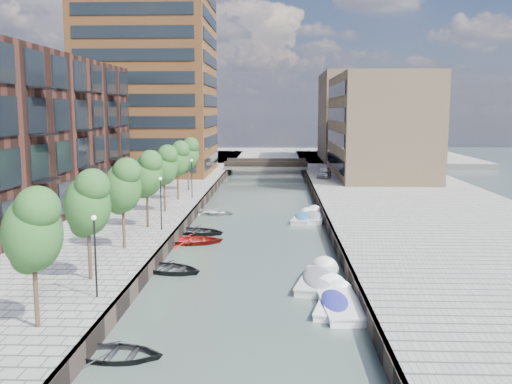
# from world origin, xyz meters

# --- Properties ---
(water) EXTENTS (300.00, 300.00, 0.00)m
(water) POSITION_xyz_m (0.00, 40.00, 0.00)
(water) COLOR #38473F
(water) RESTS_ON ground
(quay_right) EXTENTS (20.00, 140.00, 1.00)m
(quay_right) POSITION_xyz_m (16.00, 40.00, 0.50)
(quay_right) COLOR gray
(quay_right) RESTS_ON ground
(quay_wall_left) EXTENTS (0.25, 140.00, 1.00)m
(quay_wall_left) POSITION_xyz_m (-6.10, 40.00, 0.50)
(quay_wall_left) COLOR #332823
(quay_wall_left) RESTS_ON ground
(quay_wall_right) EXTENTS (0.25, 140.00, 1.00)m
(quay_wall_right) POSITION_xyz_m (6.10, 40.00, 0.50)
(quay_wall_right) COLOR #332823
(quay_wall_right) RESTS_ON ground
(far_closure) EXTENTS (80.00, 40.00, 1.00)m
(far_closure) POSITION_xyz_m (0.00, 100.00, 0.50)
(far_closure) COLOR gray
(far_closure) RESTS_ON ground
(apartment_block) EXTENTS (8.00, 38.00, 14.00)m
(apartment_block) POSITION_xyz_m (-20.00, 30.00, 8.00)
(apartment_block) COLOR black
(apartment_block) RESTS_ON quay_left
(tower) EXTENTS (18.00, 18.00, 30.00)m
(tower) POSITION_xyz_m (-17.00, 65.00, 16.00)
(tower) COLOR brown
(tower) RESTS_ON quay_left
(tan_block_near) EXTENTS (12.00, 25.00, 14.00)m
(tan_block_near) POSITION_xyz_m (16.00, 62.00, 8.00)
(tan_block_near) COLOR tan
(tan_block_near) RESTS_ON quay_right
(tan_block_far) EXTENTS (12.00, 20.00, 16.00)m
(tan_block_far) POSITION_xyz_m (16.00, 88.00, 9.00)
(tan_block_far) COLOR tan
(tan_block_far) RESTS_ON quay_right
(bridge) EXTENTS (13.00, 6.00, 1.30)m
(bridge) POSITION_xyz_m (0.00, 72.00, 1.39)
(bridge) COLOR gray
(bridge) RESTS_ON ground
(tree_0) EXTENTS (2.50, 2.50, 5.95)m
(tree_0) POSITION_xyz_m (-8.50, 4.00, 5.31)
(tree_0) COLOR #382619
(tree_0) RESTS_ON quay_left
(tree_1) EXTENTS (2.50, 2.50, 5.95)m
(tree_1) POSITION_xyz_m (-8.50, 11.00, 5.31)
(tree_1) COLOR #382619
(tree_1) RESTS_ON quay_left
(tree_2) EXTENTS (2.50, 2.50, 5.95)m
(tree_2) POSITION_xyz_m (-8.50, 18.00, 5.31)
(tree_2) COLOR #382619
(tree_2) RESTS_ON quay_left
(tree_3) EXTENTS (2.50, 2.50, 5.95)m
(tree_3) POSITION_xyz_m (-8.50, 25.00, 5.31)
(tree_3) COLOR #382619
(tree_3) RESTS_ON quay_left
(tree_4) EXTENTS (2.50, 2.50, 5.95)m
(tree_4) POSITION_xyz_m (-8.50, 32.00, 5.31)
(tree_4) COLOR #382619
(tree_4) RESTS_ON quay_left
(tree_5) EXTENTS (2.50, 2.50, 5.95)m
(tree_5) POSITION_xyz_m (-8.50, 39.00, 5.31)
(tree_5) COLOR #382619
(tree_5) RESTS_ON quay_left
(tree_6) EXTENTS (2.50, 2.50, 5.95)m
(tree_6) POSITION_xyz_m (-8.50, 46.00, 5.31)
(tree_6) COLOR #382619
(tree_6) RESTS_ON quay_left
(lamp_0) EXTENTS (0.24, 0.24, 4.12)m
(lamp_0) POSITION_xyz_m (-7.20, 8.00, 3.51)
(lamp_0) COLOR black
(lamp_0) RESTS_ON quay_left
(lamp_1) EXTENTS (0.24, 0.24, 4.12)m
(lamp_1) POSITION_xyz_m (-7.20, 24.00, 3.51)
(lamp_1) COLOR black
(lamp_1) RESTS_ON quay_left
(lamp_2) EXTENTS (0.24, 0.24, 4.12)m
(lamp_2) POSITION_xyz_m (-7.20, 40.00, 3.51)
(lamp_2) COLOR black
(lamp_2) RESTS_ON quay_left
(sloop_0) EXTENTS (4.21, 3.15, 0.83)m
(sloop_0) POSITION_xyz_m (-4.91, 3.18, 0.00)
(sloop_0) COLOR black
(sloop_0) RESTS_ON ground
(sloop_1) EXTENTS (5.30, 4.53, 0.93)m
(sloop_1) POSITION_xyz_m (-5.12, 15.87, 0.00)
(sloop_1) COLOR black
(sloop_1) RESTS_ON ground
(sloop_2) EXTENTS (4.94, 3.77, 0.95)m
(sloop_2) POSITION_xyz_m (-4.68, 23.70, 0.00)
(sloop_2) COLOR maroon
(sloop_2) RESTS_ON ground
(sloop_3) EXTENTS (5.02, 4.42, 0.86)m
(sloop_3) POSITION_xyz_m (-4.42, 36.22, 0.00)
(sloop_3) COLOR #BDBCBB
(sloop_3) RESTS_ON ground
(sloop_4) EXTENTS (5.19, 4.30, 0.93)m
(sloop_4) POSITION_xyz_m (-4.79, 27.10, 0.00)
(sloop_4) COLOR black
(sloop_4) RESTS_ON ground
(motorboat_0) EXTENTS (2.57, 4.87, 1.55)m
(motorboat_0) POSITION_xyz_m (4.81, 9.82, 0.19)
(motorboat_0) COLOR white
(motorboat_0) RESTS_ON ground
(motorboat_1) EXTENTS (3.04, 5.82, 1.85)m
(motorboat_1) POSITION_xyz_m (4.24, 13.94, 0.22)
(motorboat_1) COLOR beige
(motorboat_1) RESTS_ON ground
(motorboat_2) EXTENTS (2.34, 5.77, 1.88)m
(motorboat_2) POSITION_xyz_m (4.97, 10.12, 0.11)
(motorboat_2) COLOR white
(motorboat_2) RESTS_ON ground
(motorboat_3) EXTENTS (2.50, 4.91, 1.56)m
(motorboat_3) POSITION_xyz_m (4.23, 33.45, 0.19)
(motorboat_3) COLOR #BABBB8
(motorboat_3) RESTS_ON ground
(motorboat_4) EXTENTS (2.29, 5.32, 1.72)m
(motorboat_4) POSITION_xyz_m (5.19, 34.02, 0.21)
(motorboat_4) COLOR silver
(motorboat_4) RESTS_ON ground
(car) EXTENTS (2.49, 4.44, 1.43)m
(car) POSITION_xyz_m (8.25, 59.36, 1.71)
(car) COLOR silver
(car) RESTS_ON quay_right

